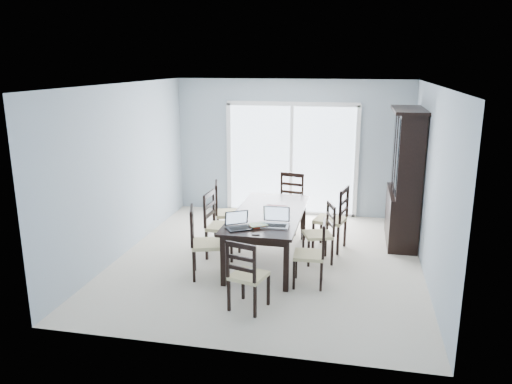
% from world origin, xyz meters
% --- Properties ---
extents(floor, '(5.00, 5.00, 0.00)m').
position_xyz_m(floor, '(0.00, 0.00, 0.00)').
color(floor, silver).
rests_on(floor, ground).
extents(ceiling, '(5.00, 5.00, 0.00)m').
position_xyz_m(ceiling, '(0.00, 0.00, 2.60)').
color(ceiling, white).
rests_on(ceiling, back_wall).
extents(back_wall, '(4.50, 0.02, 2.60)m').
position_xyz_m(back_wall, '(0.00, 2.50, 1.30)').
color(back_wall, '#95A5B2').
rests_on(back_wall, floor).
extents(wall_left, '(0.02, 5.00, 2.60)m').
position_xyz_m(wall_left, '(-2.25, 0.00, 1.30)').
color(wall_left, '#95A5B2').
rests_on(wall_left, floor).
extents(wall_right, '(0.02, 5.00, 2.60)m').
position_xyz_m(wall_right, '(2.25, 0.00, 1.30)').
color(wall_right, '#95A5B2').
rests_on(wall_right, floor).
extents(balcony, '(4.50, 2.00, 0.10)m').
position_xyz_m(balcony, '(0.00, 3.50, -0.05)').
color(balcony, gray).
rests_on(balcony, ground).
extents(railing, '(4.50, 0.06, 1.10)m').
position_xyz_m(railing, '(0.00, 4.50, 0.55)').
color(railing, '#99999E').
rests_on(railing, balcony).
extents(dining_table, '(1.00, 2.20, 0.75)m').
position_xyz_m(dining_table, '(0.00, 0.00, 0.67)').
color(dining_table, black).
rests_on(dining_table, floor).
extents(china_hutch, '(0.50, 1.38, 2.20)m').
position_xyz_m(china_hutch, '(2.02, 1.25, 1.07)').
color(china_hutch, black).
rests_on(china_hutch, floor).
extents(sliding_door, '(2.52, 0.05, 2.18)m').
position_xyz_m(sliding_door, '(0.00, 2.48, 1.09)').
color(sliding_door, silver).
rests_on(sliding_door, floor).
extents(chair_left_near, '(0.55, 0.54, 1.15)m').
position_xyz_m(chair_left_near, '(-0.81, -0.76, 0.61)').
color(chair_left_near, black).
rests_on(chair_left_near, floor).
extents(chair_left_mid, '(0.48, 0.46, 1.16)m').
position_xyz_m(chair_left_mid, '(-0.80, 0.02, 0.61)').
color(chair_left_mid, black).
rests_on(chair_left_mid, floor).
extents(chair_left_far, '(0.55, 0.54, 1.16)m').
position_xyz_m(chair_left_far, '(-0.87, 0.68, 0.62)').
color(chair_left_far, black).
rests_on(chair_left_far, floor).
extents(chair_right_near, '(0.42, 0.41, 1.04)m').
position_xyz_m(chair_right_near, '(0.77, -0.74, 0.55)').
color(chair_right_near, black).
rests_on(chair_right_near, floor).
extents(chair_right_mid, '(0.50, 0.50, 1.03)m').
position_xyz_m(chair_right_mid, '(0.82, 0.12, 0.55)').
color(chair_right_mid, black).
rests_on(chair_right_mid, floor).
extents(chair_right_far, '(0.55, 0.54, 1.18)m').
position_xyz_m(chair_right_far, '(0.97, 0.64, 0.63)').
color(chair_right_far, black).
rests_on(chair_right_far, floor).
extents(chair_end_near, '(0.48, 0.49, 1.04)m').
position_xyz_m(chair_end_near, '(0.02, -1.63, 0.55)').
color(chair_end_near, black).
rests_on(chair_end_near, floor).
extents(chair_end_far, '(0.51, 0.52, 1.16)m').
position_xyz_m(chair_end_far, '(0.12, 1.50, 0.62)').
color(chair_end_far, black).
rests_on(chair_end_far, floor).
extents(laptop_dark, '(0.39, 0.36, 0.22)m').
position_xyz_m(laptop_dark, '(-0.24, -0.82, 0.80)').
color(laptop_dark, black).
rests_on(laptop_dark, dining_table).
extents(laptop_silver, '(0.37, 0.27, 0.25)m').
position_xyz_m(laptop_silver, '(0.21, -0.62, 0.81)').
color(laptop_silver, silver).
rests_on(laptop_silver, dining_table).
extents(book_stack, '(0.29, 0.27, 0.04)m').
position_xyz_m(book_stack, '(-0.02, -0.69, 0.77)').
color(book_stack, maroon).
rests_on(book_stack, dining_table).
extents(cell_phone, '(0.11, 0.06, 0.01)m').
position_xyz_m(cell_phone, '(0.02, -1.00, 0.76)').
color(cell_phone, black).
rests_on(cell_phone, dining_table).
extents(game_box, '(0.32, 0.17, 0.08)m').
position_xyz_m(game_box, '(0.10, 0.08, 0.79)').
color(game_box, '#53101E').
rests_on(game_box, dining_table).
extents(hot_tub, '(1.87, 1.71, 0.89)m').
position_xyz_m(hot_tub, '(-0.76, 3.55, 0.45)').
color(hot_tub, maroon).
rests_on(hot_tub, balcony).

